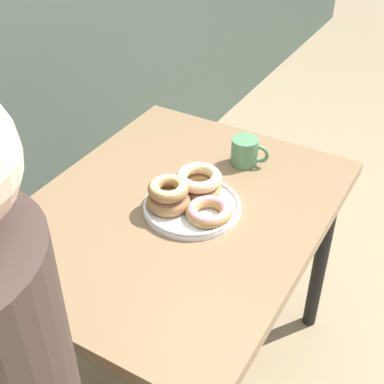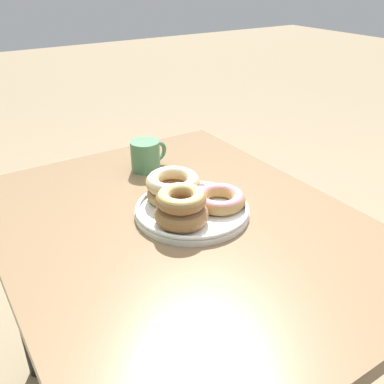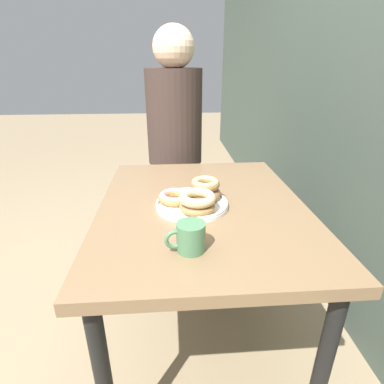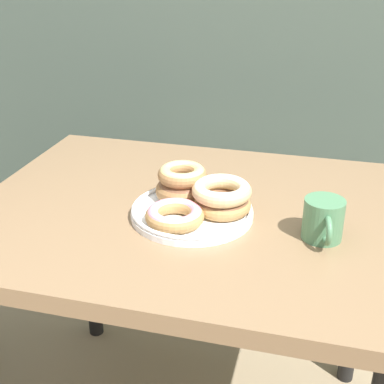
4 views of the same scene
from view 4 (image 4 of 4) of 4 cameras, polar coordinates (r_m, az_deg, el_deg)
dining_table at (r=1.28m, az=-0.42°, el=-5.02°), size 0.99×0.78×0.73m
donut_plate at (r=1.19m, az=0.38°, el=-0.77°), size 0.28×0.29×0.09m
coffee_mug at (r=1.12m, az=13.85°, el=-2.86°), size 0.08×0.12×0.09m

